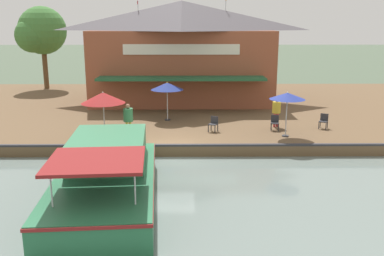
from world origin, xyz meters
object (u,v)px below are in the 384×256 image
at_px(tree_downstream_bank, 40,32).
at_px(person_at_quay_edge, 128,116).
at_px(patio_umbrella_near_quay_edge, 103,98).
at_px(person_near_entrance, 276,109).
at_px(patio_umbrella_by_entrance, 287,96).
at_px(waterfront_restaurant, 182,51).
at_px(cafe_chair_facing_river, 324,120).
at_px(cafe_chair_beside_entrance, 214,123).
at_px(motorboat_fourth_along, 108,172).
at_px(cafe_chair_far_corner_seat, 275,122).
at_px(patio_umbrella_mid_patio_left, 167,86).

bearing_deg(tree_downstream_bank, person_at_quay_edge, 30.25).
relative_size(patio_umbrella_near_quay_edge, person_near_entrance, 1.43).
xyz_separation_m(patio_umbrella_by_entrance, patio_umbrella_near_quay_edge, (0.00, -9.64, -0.07)).
xyz_separation_m(waterfront_restaurant, cafe_chair_facing_river, (9.52, 8.22, -3.35)).
xyz_separation_m(patio_umbrella_by_entrance, cafe_chair_beside_entrance, (-1.12, -3.78, -1.70)).
bearing_deg(waterfront_restaurant, person_near_entrance, 31.45).
height_order(motorboat_fourth_along, tree_downstream_bank, tree_downstream_bank).
height_order(person_near_entrance, tree_downstream_bank, tree_downstream_bank).
bearing_deg(patio_umbrella_by_entrance, cafe_chair_beside_entrance, -106.48).
relative_size(cafe_chair_facing_river, cafe_chair_beside_entrance, 1.00).
xyz_separation_m(cafe_chair_far_corner_seat, tree_downstream_bank, (-15.75, -18.12, 4.62)).
relative_size(waterfront_restaurant, motorboat_fourth_along, 1.42).
height_order(patio_umbrella_near_quay_edge, cafe_chair_beside_entrance, patio_umbrella_near_quay_edge).
height_order(patio_umbrella_mid_patio_left, cafe_chair_facing_river, patio_umbrella_mid_patio_left).
height_order(patio_umbrella_near_quay_edge, person_near_entrance, patio_umbrella_near_quay_edge).
bearing_deg(person_at_quay_edge, motorboat_fourth_along, 0.30).
distance_m(waterfront_restaurant, person_at_quay_edge, 12.01).
bearing_deg(cafe_chair_beside_entrance, tree_downstream_bank, -137.57).
distance_m(cafe_chair_beside_entrance, person_near_entrance, 3.89).
height_order(cafe_chair_beside_entrance, cafe_chair_far_corner_seat, same).
distance_m(cafe_chair_far_corner_seat, tree_downstream_bank, 24.45).
distance_m(patio_umbrella_near_quay_edge, person_at_quay_edge, 1.62).
xyz_separation_m(waterfront_restaurant, cafe_chair_beside_entrance, (10.14, 1.86, -3.35)).
bearing_deg(person_at_quay_edge, cafe_chair_facing_river, 99.71).
distance_m(patio_umbrella_by_entrance, patio_umbrella_near_quay_edge, 9.64).
bearing_deg(patio_umbrella_by_entrance, cafe_chair_far_corner_seat, -167.68).
bearing_deg(patio_umbrella_by_entrance, motorboat_fourth_along, -52.86).
xyz_separation_m(cafe_chair_beside_entrance, cafe_chair_far_corner_seat, (-0.27, 3.48, 0.00)).
bearing_deg(cafe_chair_beside_entrance, waterfront_restaurant, -169.59).
xyz_separation_m(patio_umbrella_by_entrance, person_at_quay_edge, (0.13, -8.35, -1.03)).
height_order(patio_umbrella_near_quay_edge, cafe_chair_facing_river, patio_umbrella_near_quay_edge).
distance_m(cafe_chair_facing_river, cafe_chair_beside_entrance, 6.39).
height_order(patio_umbrella_near_quay_edge, tree_downstream_bank, tree_downstream_bank).
bearing_deg(cafe_chair_facing_river, waterfront_restaurant, -139.18).
height_order(cafe_chair_facing_river, motorboat_fourth_along, motorboat_fourth_along).
distance_m(patio_umbrella_mid_patio_left, patio_umbrella_near_quay_edge, 5.07).
bearing_deg(cafe_chair_beside_entrance, motorboat_fourth_along, -31.44).
bearing_deg(patio_umbrella_near_quay_edge, waterfront_restaurant, 160.45).
distance_m(patio_umbrella_mid_patio_left, cafe_chair_facing_river, 9.47).
bearing_deg(cafe_chair_beside_entrance, cafe_chair_far_corner_seat, 94.40).
height_order(waterfront_restaurant, person_at_quay_edge, waterfront_restaurant).
relative_size(patio_umbrella_by_entrance, cafe_chair_beside_entrance, 2.83).
bearing_deg(patio_umbrella_mid_patio_left, cafe_chair_beside_entrance, 43.48).
distance_m(person_at_quay_edge, tree_downstream_bank, 20.38).
bearing_deg(motorboat_fourth_along, person_near_entrance, 135.78).
relative_size(patio_umbrella_near_quay_edge, cafe_chair_facing_river, 2.87).
bearing_deg(patio_umbrella_near_quay_edge, person_near_entrance, 102.75).
bearing_deg(cafe_chair_beside_entrance, cafe_chair_facing_river, 95.59).
relative_size(patio_umbrella_near_quay_edge, cafe_chair_far_corner_seat, 2.87).
height_order(cafe_chair_facing_river, person_near_entrance, person_near_entrance).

